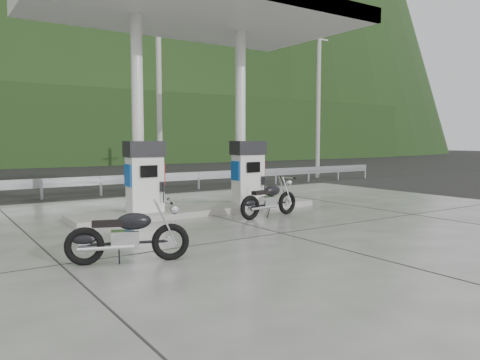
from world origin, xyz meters
TOP-DOWN VIEW (x-y plane):
  - ground at (0.00, 0.00)m, footprint 160.00×160.00m
  - forecourt_apron at (0.00, 0.00)m, footprint 18.00×14.00m
  - pump_island at (0.00, 2.50)m, footprint 7.00×1.40m
  - gas_pump_left at (-1.60, 2.50)m, footprint 0.95×0.55m
  - gas_pump_right at (1.60, 2.50)m, footprint 0.95×0.55m
  - canopy_column_left at (-1.60, 2.90)m, footprint 0.30×0.30m
  - canopy_column_right at (1.60, 2.90)m, footprint 0.30×0.30m
  - canopy_roof at (0.00, 2.50)m, footprint 8.50×5.00m
  - guardrail at (0.00, 8.00)m, footprint 26.00×0.16m
  - road at (0.00, 11.50)m, footprint 60.00×7.00m
  - utility_pole_b at (2.00, 9.50)m, footprint 0.22×0.22m
  - utility_pole_c at (11.00, 9.50)m, footprint 0.22×0.22m
  - tree_band at (0.00, 30.00)m, footprint 80.00×6.00m
  - motorcycle_left at (-3.55, -1.46)m, footprint 1.92×1.18m
  - motorcycle_right at (1.11, 0.85)m, footprint 1.91×0.83m

SIDE VIEW (x-z plane):
  - ground at x=0.00m, z-range 0.00..0.00m
  - road at x=0.00m, z-range 0.00..0.01m
  - forecourt_apron at x=0.00m, z-range 0.00..0.02m
  - pump_island at x=0.00m, z-range 0.02..0.17m
  - motorcycle_left at x=-3.55m, z-range 0.02..0.89m
  - motorcycle_right at x=1.11m, z-range 0.02..0.89m
  - guardrail at x=0.00m, z-range 0.00..1.42m
  - gas_pump_left at x=-1.60m, z-range 0.17..1.97m
  - gas_pump_right at x=1.60m, z-range 0.17..1.97m
  - canopy_column_left at x=-1.60m, z-range 0.17..5.17m
  - canopy_column_right at x=1.60m, z-range 0.17..5.17m
  - tree_band at x=0.00m, z-range 0.00..6.00m
  - utility_pole_b at x=2.00m, z-range 0.00..8.00m
  - utility_pole_c at x=11.00m, z-range 0.00..8.00m
  - canopy_roof at x=0.00m, z-range 5.17..5.57m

